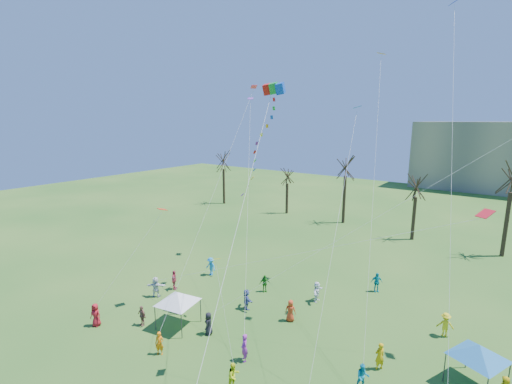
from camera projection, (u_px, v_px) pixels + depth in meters
The scene contains 6 objects.
bare_tree_row at pixel (436, 183), 44.98m from camera, with size 72.66×8.57×11.67m.
big_box_kite at pixel (262, 151), 26.11m from camera, with size 3.71×8.28×21.56m.
canopy_tent_white at pixel (178, 297), 26.60m from camera, with size 3.62×3.62×2.76m.
canopy_tent_blue at pixel (479, 351), 20.43m from camera, with size 3.33×3.33×2.72m.
festival_crowd at pixel (277, 321), 26.07m from camera, with size 26.60×19.40×1.85m.
small_kites_aloft at pixel (322, 141), 26.04m from camera, with size 25.01×19.61×32.19m.
Camera 1 is at (11.74, -12.30, 15.32)m, focal length 25.00 mm.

